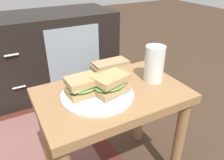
{
  "coord_description": "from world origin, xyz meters",
  "views": [
    {
      "loc": [
        -0.34,
        -0.63,
        0.9
      ],
      "look_at": [
        -0.0,
        0.0,
        0.51
      ],
      "focal_mm": 35.37,
      "sensor_mm": 36.0,
      "label": 1
    }
  ],
  "objects": [
    {
      "name": "tv_cabinet",
      "position": [
        -0.02,
        0.95,
        0.29
      ],
      "size": [
        0.96,
        0.46,
        0.58
      ],
      "color": "black",
      "rests_on": "ground"
    },
    {
      "name": "sandwich_back",
      "position": [
        -0.01,
        -0.02,
        0.51
      ],
      "size": [
        0.15,
        0.12,
        0.07
      ],
      "color": "tan",
      "rests_on": "plate"
    },
    {
      "name": "sandwich_front",
      "position": [
        -0.11,
        0.02,
        0.5
      ],
      "size": [
        0.12,
        0.1,
        0.07
      ],
      "color": "tan",
      "rests_on": "plate"
    },
    {
      "name": "beer_glass",
      "position": [
        0.19,
        0.0,
        0.53
      ],
      "size": [
        0.08,
        0.08,
        0.15
      ],
      "color": "silver",
      "rests_on": "side_table"
    },
    {
      "name": "side_table",
      "position": [
        0.0,
        0.0,
        0.37
      ],
      "size": [
        0.56,
        0.36,
        0.46
      ],
      "color": "olive",
      "rests_on": "ground"
    },
    {
      "name": "plate",
      "position": [
        -0.06,
        0.0,
        0.47
      ],
      "size": [
        0.27,
        0.27,
        0.01
      ],
      "primitive_type": "cylinder",
      "color": "silver",
      "rests_on": "side_table"
    },
    {
      "name": "paper_bag",
      "position": [
        0.25,
        0.48,
        0.17
      ],
      "size": [
        0.23,
        0.13,
        0.35
      ],
      "color": "tan",
      "rests_on": "ground"
    }
  ]
}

